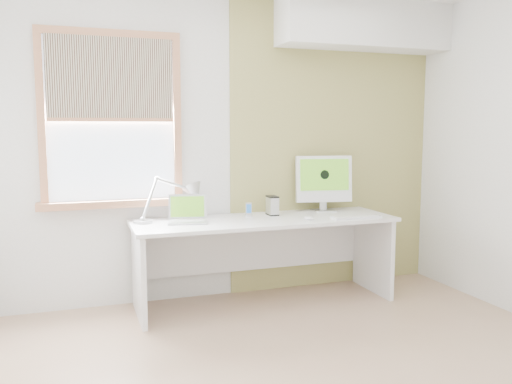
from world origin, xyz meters
name	(u,v)px	position (x,y,z in m)	size (l,w,h in m)	color
room	(316,161)	(0.00, 0.00, 1.30)	(4.04, 3.54, 2.64)	tan
accent_wall	(332,148)	(1.00, 1.74, 1.30)	(2.00, 0.02, 2.60)	#9C8E4C
soffit	(363,25)	(1.20, 1.57, 2.40)	(1.60, 0.40, 0.42)	white
window	(112,120)	(-1.00, 1.71, 1.54)	(1.20, 0.14, 1.42)	#B06E48
desk	(262,240)	(0.19, 1.44, 0.53)	(2.20, 0.70, 0.73)	white
desk_lamp	(185,196)	(-0.44, 1.57, 0.92)	(0.67, 0.30, 0.37)	silver
laptop	(188,215)	(-0.45, 1.44, 0.78)	(0.35, 0.31, 0.22)	silver
phone_dock	(249,213)	(0.10, 1.52, 0.76)	(0.07, 0.07, 0.12)	silver
external_drive	(272,206)	(0.32, 1.53, 0.81)	(0.08, 0.13, 0.17)	silver
imac	(324,180)	(0.84, 1.60, 1.01)	(0.52, 0.21, 0.50)	silver
keyboard	(356,217)	(0.93, 1.15, 0.74)	(0.43, 0.13, 0.02)	white
mouse	(309,218)	(0.52, 1.21, 0.74)	(0.05, 0.09, 0.03)	white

